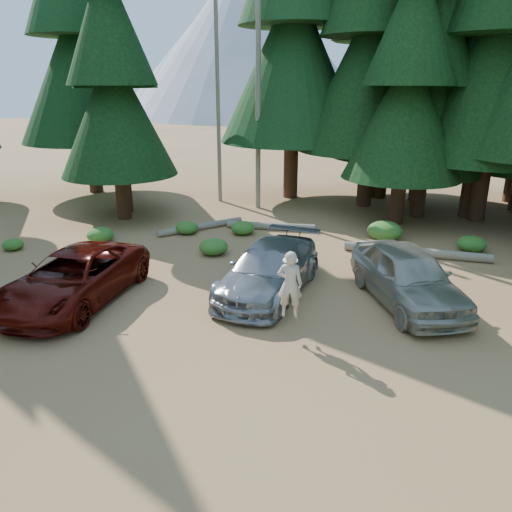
% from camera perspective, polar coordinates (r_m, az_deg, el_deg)
% --- Properties ---
extents(ground, '(160.00, 160.00, 0.00)m').
position_cam_1_polar(ground, '(11.77, -3.00, -11.47)').
color(ground, '#996841').
rests_on(ground, ground).
extents(forest_belt_north, '(36.00, 7.00, 22.00)m').
position_cam_1_polar(forest_belt_north, '(25.82, -1.56, 5.82)').
color(forest_belt_north, black).
rests_on(forest_belt_north, ground).
extents(snag_front, '(0.24, 0.24, 12.00)m').
position_cam_1_polar(snag_front, '(24.60, 0.25, 19.27)').
color(snag_front, '#6A6655').
rests_on(snag_front, ground).
extents(snag_back, '(0.20, 0.20, 10.00)m').
position_cam_1_polar(snag_back, '(26.18, -4.37, 17.03)').
color(snag_back, '#6A6655').
rests_on(snag_back, ground).
extents(mountain_peak, '(48.00, 50.00, 28.00)m').
position_cam_1_polar(mountain_peak, '(98.61, -2.38, 23.18)').
color(mountain_peak, '#97999F').
rests_on(mountain_peak, ground).
extents(red_pickup, '(3.71, 5.77, 1.48)m').
position_cam_1_polar(red_pickup, '(15.12, -20.07, -2.35)').
color(red_pickup, '#510D06').
rests_on(red_pickup, ground).
extents(silver_minivan_center, '(3.82, 5.44, 1.46)m').
position_cam_1_polar(silver_minivan_center, '(14.84, 1.53, -1.57)').
color(silver_minivan_center, '#94979B').
rests_on(silver_minivan_center, ground).
extents(silver_minivan_right, '(2.73, 5.09, 1.65)m').
position_cam_1_polar(silver_minivan_right, '(14.75, 16.95, -2.19)').
color(silver_minivan_right, '#A9A797').
rests_on(silver_minivan_right, ground).
extents(frisbee_player, '(0.67, 0.49, 1.69)m').
position_cam_1_polar(frisbee_player, '(12.09, 3.90, -3.19)').
color(frisbee_player, beige).
rests_on(frisbee_player, ground).
extents(log_left, '(3.47, 2.45, 0.28)m').
position_cam_1_polar(log_left, '(21.54, -6.30, 3.36)').
color(log_left, '#6A6655').
rests_on(log_left, ground).
extents(log_mid, '(3.78, 0.95, 0.31)m').
position_cam_1_polar(log_mid, '(21.43, 1.69, 3.43)').
color(log_mid, '#6A6655').
rests_on(log_mid, ground).
extents(log_right, '(5.01, 1.83, 0.33)m').
position_cam_1_polar(log_right, '(19.03, 17.83, 0.43)').
color(log_right, '#6A6655').
rests_on(log_right, ground).
extents(shrub_far_left, '(1.06, 1.06, 0.59)m').
position_cam_1_polar(shrub_far_left, '(20.69, -17.37, 2.34)').
color(shrub_far_left, '#326C20').
rests_on(shrub_far_left, ground).
extents(shrub_left, '(0.94, 0.94, 0.52)m').
position_cam_1_polar(shrub_left, '(21.03, -7.93, 3.23)').
color(shrub_left, '#326C20').
rests_on(shrub_left, ground).
extents(shrub_center_left, '(0.99, 0.99, 0.54)m').
position_cam_1_polar(shrub_center_left, '(20.77, -1.54, 3.24)').
color(shrub_center_left, '#326C20').
rests_on(shrub_center_left, ground).
extents(shrub_center_right, '(1.06, 1.06, 0.58)m').
position_cam_1_polar(shrub_center_right, '(18.37, -4.88, 1.07)').
color(shrub_center_right, '#326C20').
rests_on(shrub_center_right, ground).
extents(shrub_right, '(1.17, 1.17, 0.64)m').
position_cam_1_polar(shrub_right, '(20.77, 14.38, 2.77)').
color(shrub_right, '#326C20').
rests_on(shrub_right, ground).
extents(shrub_far_right, '(1.38, 1.38, 0.76)m').
position_cam_1_polar(shrub_far_right, '(20.64, 14.51, 2.83)').
color(shrub_far_right, '#326C20').
rests_on(shrub_far_right, ground).
extents(shrub_edge_west, '(0.77, 0.77, 0.42)m').
position_cam_1_polar(shrub_edge_west, '(20.94, -26.04, 1.20)').
color(shrub_edge_west, '#326C20').
rests_on(shrub_edge_west, ground).
extents(shrub_edge_east, '(1.06, 1.06, 0.58)m').
position_cam_1_polar(shrub_edge_east, '(20.31, 23.44, 1.30)').
color(shrub_edge_east, '#326C20').
rests_on(shrub_edge_east, ground).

